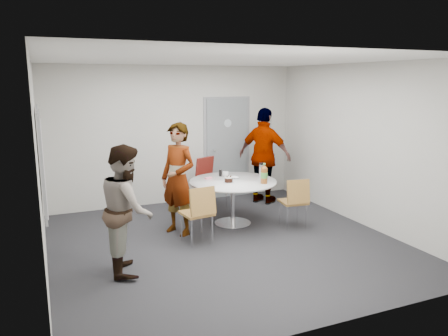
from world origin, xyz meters
name	(u,v)px	position (x,y,z in m)	size (l,w,h in m)	color
floor	(225,243)	(0.00, 0.00, 0.00)	(5.00, 5.00, 0.00)	black
ceiling	(225,59)	(0.00, 0.00, 2.70)	(5.00, 5.00, 0.00)	silver
wall_back	(175,135)	(0.00, 2.50, 1.35)	(5.00, 5.00, 0.00)	#B7B5AD
wall_left	(39,168)	(-2.50, 0.00, 1.35)	(5.00, 5.00, 0.00)	#B7B5AD
wall_right	(362,145)	(2.50, 0.00, 1.35)	(5.00, 5.00, 0.00)	#B7B5AD
wall_front	(330,196)	(0.00, -2.50, 1.35)	(5.00, 5.00, 0.00)	#B7B5AD
door	(227,148)	(1.10, 2.48, 1.03)	(1.02, 0.17, 2.12)	slate
whiteboard	(42,157)	(-2.46, 0.20, 1.45)	(0.04, 1.90, 1.25)	gray
table	(235,187)	(0.49, 0.74, 0.66)	(1.46, 1.46, 1.10)	silver
chair_near_left	(199,209)	(-0.37, 0.10, 0.55)	(0.48, 0.52, 0.89)	olive
chair_near_right	(295,198)	(1.32, 0.15, 0.52)	(0.45, 0.49, 0.85)	olive
chair_far	(209,177)	(0.48, 1.90, 0.59)	(0.61, 0.64, 0.96)	maroon
person_main	(178,179)	(-0.51, 0.69, 0.89)	(0.65, 0.43, 1.78)	#A5C6EA
person_left	(127,209)	(-1.52, -0.40, 0.82)	(0.80, 0.62, 1.64)	white
person_right	(264,156)	(1.58, 1.73, 0.95)	(1.11, 0.46, 1.89)	black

